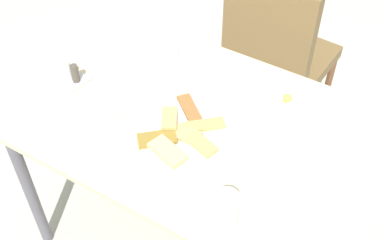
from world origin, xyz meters
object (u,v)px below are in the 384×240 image
object	(u,v)px
paper_napkin	(94,114)
fork	(90,117)
dining_chair	(275,51)
condiment_caddy	(72,76)
spoon	(97,110)
salad_plate_greens	(162,50)
salad_plate_rice	(299,115)
soda_can	(226,210)
pide_platter	(184,133)
dining_table	(196,137)

from	to	relation	value
paper_napkin	fork	size ratio (longest dim) A/B	0.80
dining_chair	condiment_caddy	size ratio (longest dim) A/B	8.63
spoon	fork	bearing A→B (deg)	-112.90
salad_plate_greens	salad_plate_rice	world-z (taller)	salad_plate_greens
soda_can	paper_napkin	bearing A→B (deg)	165.94
paper_napkin	salad_plate_rice	bearing A→B (deg)	29.76
dining_chair	fork	xyz separation A→B (m)	(-0.29, -0.89, 0.21)
soda_can	paper_napkin	world-z (taller)	soda_can
pide_platter	salad_plate_greens	distance (m)	0.42
dining_table	dining_chair	size ratio (longest dim) A/B	1.32
dining_chair	salad_plate_rice	bearing A→B (deg)	-60.74
dining_table	condiment_caddy	world-z (taller)	condiment_caddy
salad_plate_rice	paper_napkin	size ratio (longest dim) A/B	1.55
dining_table	fork	bearing A→B (deg)	-151.31
fork	pide_platter	bearing A→B (deg)	-4.23
pide_platter	fork	bearing A→B (deg)	-163.56
dining_chair	condiment_caddy	world-z (taller)	dining_chair
spoon	soda_can	bearing A→B (deg)	-38.66
paper_napkin	dining_chair	bearing A→B (deg)	71.80
soda_can	salad_plate_greens	bearing A→B (deg)	136.66
paper_napkin	soda_can	bearing A→B (deg)	-14.06
dining_table	condiment_caddy	size ratio (longest dim) A/B	11.37
pide_platter	soda_can	world-z (taller)	soda_can
pide_platter	salad_plate_greens	bearing A→B (deg)	133.11
dining_table	paper_napkin	bearing A→B (deg)	-153.97
dining_chair	salad_plate_rice	xyz separation A→B (m)	(0.30, -0.53, 0.22)
dining_table	fork	xyz separation A→B (m)	(-0.30, -0.17, 0.09)
salad_plate_greens	spoon	xyz separation A→B (m)	(-0.02, -0.36, -0.02)
dining_chair	spoon	bearing A→B (deg)	-108.56
salad_plate_rice	dining_table	bearing A→B (deg)	-146.45
dining_table	paper_napkin	distance (m)	0.35
soda_can	fork	xyz separation A→B (m)	(-0.57, 0.12, -0.06)
salad_plate_greens	spoon	distance (m)	0.36
spoon	condiment_caddy	world-z (taller)	condiment_caddy
soda_can	spoon	xyz separation A→B (m)	(-0.57, 0.16, -0.06)
fork	condiment_caddy	size ratio (longest dim) A/B	1.54
soda_can	dining_chair	bearing A→B (deg)	105.76
salad_plate_rice	spoon	distance (m)	0.66
condiment_caddy	salad_plate_rice	bearing A→B (deg)	18.08
soda_can	spoon	bearing A→B (deg)	164.25
soda_can	spoon	distance (m)	0.59
soda_can	fork	bearing A→B (deg)	167.65
soda_can	paper_napkin	distance (m)	0.59
soda_can	spoon	world-z (taller)	soda_can
pide_platter	fork	distance (m)	0.32
dining_table	spoon	size ratio (longest dim) A/B	6.81
dining_table	soda_can	size ratio (longest dim) A/B	9.84
salad_plate_greens	paper_napkin	distance (m)	0.38
soda_can	pide_platter	bearing A→B (deg)	141.02
dining_chair	fork	world-z (taller)	dining_chair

